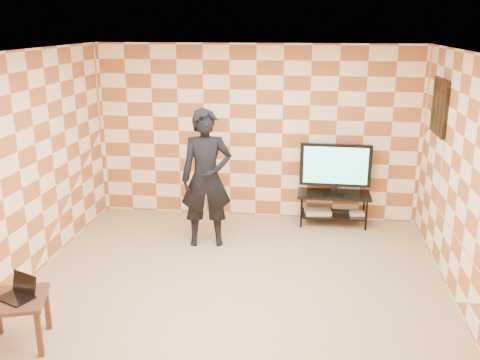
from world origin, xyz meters
The scene contains 14 objects.
floor centered at (0.00, 0.00, 0.00)m, with size 5.00×5.00×0.00m, color tan.
wall_back centered at (0.00, 2.50, 1.35)m, with size 5.00×0.02×2.70m, color #F9E1C1.
wall_front centered at (0.00, -2.50, 1.35)m, with size 5.00×0.02×2.70m, color #F9E1C1.
wall_left centered at (-2.50, 0.00, 1.35)m, with size 0.02×5.00×2.70m, color #F9E1C1.
wall_right centered at (2.50, 0.00, 1.35)m, with size 0.02×5.00×2.70m, color #F9E1C1.
ceiling centered at (0.00, 0.00, 2.70)m, with size 5.00×5.00×0.02m, color white.
wall_art centered at (2.47, 1.55, 1.95)m, with size 0.04×0.72×0.72m.
tv_stand centered at (1.22, 2.25, 0.37)m, with size 1.09×0.49×0.50m.
tv centered at (1.22, 2.24, 0.93)m, with size 1.06×0.21×0.77m.
dvd_player centered at (0.99, 2.22, 0.20)m, with size 0.39×0.28×0.06m, color #B1B1B3.
game_console centered at (1.58, 2.24, 0.20)m, with size 0.22×0.16×0.05m, color silver.
side_table centered at (-1.89, -1.39, 0.41)m, with size 0.71×0.71×0.50m.
laptop centered at (-1.85, -1.36, 0.55)m, with size 0.39×0.35×0.21m.
person centered at (-0.55, 1.27, 0.95)m, with size 0.69×0.46×1.91m, color black.
Camera 1 is at (0.81, -5.59, 3.01)m, focal length 40.00 mm.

